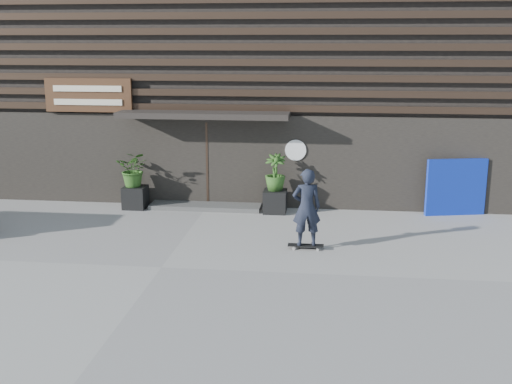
# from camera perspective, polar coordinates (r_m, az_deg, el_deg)

# --- Properties ---
(ground) EXTENTS (80.00, 80.00, 0.00)m
(ground) POSITION_cam_1_polar(r_m,az_deg,el_deg) (12.71, -8.65, -6.83)
(ground) COLOR #9D9A94
(ground) RESTS_ON ground
(entrance_step) EXTENTS (3.00, 0.80, 0.12)m
(entrance_step) POSITION_cam_1_polar(r_m,az_deg,el_deg) (16.96, -4.61, -1.29)
(entrance_step) COLOR #474644
(entrance_step) RESTS_ON ground
(planter_pot_left) EXTENTS (0.60, 0.60, 0.60)m
(planter_pot_left) POSITION_cam_1_polar(r_m,az_deg,el_deg) (17.18, -10.98, -0.47)
(planter_pot_left) COLOR black
(planter_pot_left) RESTS_ON ground
(bamboo_left) EXTENTS (0.86, 0.75, 0.96)m
(bamboo_left) POSITION_cam_1_polar(r_m,az_deg,el_deg) (17.01, -11.10, 2.07)
(bamboo_left) COLOR #2D591E
(bamboo_left) RESTS_ON planter_pot_left
(planter_pot_right) EXTENTS (0.60, 0.60, 0.60)m
(planter_pot_right) POSITION_cam_1_polar(r_m,az_deg,el_deg) (16.45, 1.75, -0.86)
(planter_pot_right) COLOR black
(planter_pot_right) RESTS_ON ground
(bamboo_right) EXTENTS (0.54, 0.54, 0.96)m
(bamboo_right) POSITION_cam_1_polar(r_m,az_deg,el_deg) (16.27, 1.77, 1.80)
(bamboo_right) COLOR #2D591E
(bamboo_right) RESTS_ON planter_pot_right
(blue_tarp) EXTENTS (1.57, 0.46, 1.48)m
(blue_tarp) POSITION_cam_1_polar(r_m,az_deg,el_deg) (16.91, 17.82, 0.42)
(blue_tarp) COLOR #0C24A6
(blue_tarp) RESTS_ON ground
(building) EXTENTS (18.00, 11.00, 8.00)m
(building) POSITION_cam_1_polar(r_m,az_deg,el_deg) (21.68, -2.00, 12.49)
(building) COLOR black
(building) RESTS_ON ground
(skateboarder) EXTENTS (0.78, 0.51, 1.79)m
(skateboarder) POSITION_cam_1_polar(r_m,az_deg,el_deg) (13.41, 4.64, -1.44)
(skateboarder) COLOR black
(skateboarder) RESTS_ON ground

